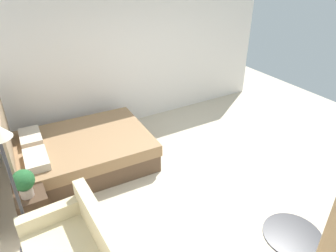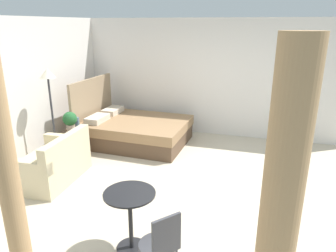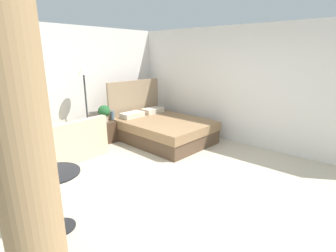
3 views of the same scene
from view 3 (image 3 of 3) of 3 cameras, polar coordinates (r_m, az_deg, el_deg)
The scene contains 12 objects.
ground_plane at distance 4.23m, azimuth -0.05°, elevation -12.86°, with size 8.30×9.11×0.02m, color beige.
wall_back at distance 6.21m, azimuth -21.96°, elevation 8.13°, with size 8.30×0.12×2.62m, color silver.
wall_right at distance 6.01m, azimuth 17.08°, elevation 8.35°, with size 0.12×6.11×2.62m, color silver.
bed at distance 6.14m, azimuth -1.47°, elevation -0.48°, with size 1.69×2.22×1.36m.
couch at distance 5.46m, azimuth -20.90°, elevation -3.87°, with size 1.29×0.88×0.81m.
nightstand at distance 6.25m, azimuth -12.84°, elevation -1.08°, with size 0.55×0.38×0.49m.
potted_plant at distance 6.09m, azimuth -14.00°, elevation 2.99°, with size 0.27×0.27×0.39m.
vase at distance 6.23m, azimuth -12.22°, elevation 2.28°, with size 0.09×0.09×0.22m.
floor_lamp at distance 5.86m, azimuth -18.04°, elevation 8.72°, with size 0.30×0.30×1.75m.
balcony_table at distance 3.31m, azimuth -23.63°, elevation -12.98°, with size 0.58×0.58×0.73m.
cafe_chair_near_window at distance 2.76m, azimuth -27.40°, elevation -19.30°, with size 0.53×0.53×0.86m.
curtain_left at distance 1.52m, azimuth -27.73°, elevation -17.93°, with size 0.28×0.28×2.46m.
Camera 3 is at (-2.79, -2.45, 2.03)m, focal length 27.46 mm.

